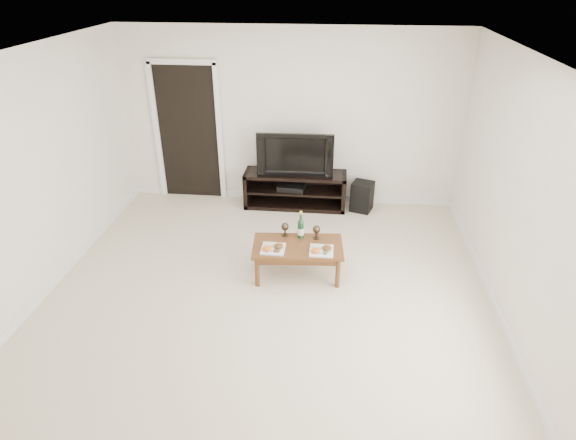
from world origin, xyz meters
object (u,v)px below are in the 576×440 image
at_px(subwoofer, 362,196).
at_px(coffee_table, 298,260).
at_px(media_console, 295,190).
at_px(television, 295,153).

xyz_separation_m(subwoofer, coffee_table, (-0.82, -1.84, -0.01)).
height_order(subwoofer, coffee_table, subwoofer).
bearing_deg(media_console, coffee_table, -83.94).
height_order(media_console, subwoofer, media_console).
distance_m(subwoofer, coffee_table, 2.01).
xyz_separation_m(media_console, coffee_table, (0.20, -1.86, -0.07)).
bearing_deg(television, media_console, -1.39).
xyz_separation_m(television, coffee_table, (0.20, -1.86, -0.66)).
distance_m(media_console, coffee_table, 1.87).
bearing_deg(media_console, subwoofer, -1.25).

